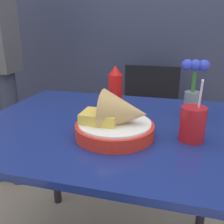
% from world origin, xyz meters
% --- Properties ---
extents(wall_window, '(7.00, 0.06, 2.60)m').
position_xyz_m(wall_window, '(0.00, 1.18, 1.30)').
color(wall_window, '#2D334C').
rests_on(wall_window, ground_plane).
extents(dining_table, '(1.03, 0.84, 0.76)m').
position_xyz_m(dining_table, '(0.00, 0.00, 0.65)').
color(dining_table, navy).
rests_on(dining_table, ground_plane).
extents(chair_far_window, '(0.40, 0.40, 0.85)m').
position_xyz_m(chair_far_window, '(0.07, 0.84, 0.51)').
color(chair_far_window, black).
rests_on(chair_far_window, ground_plane).
extents(food_basket, '(0.28, 0.28, 0.17)m').
position_xyz_m(food_basket, '(0.07, -0.11, 0.82)').
color(food_basket, red).
rests_on(food_basket, dining_table).
extents(ketchup_bottle, '(0.06, 0.06, 0.21)m').
position_xyz_m(ketchup_bottle, '(-0.00, 0.14, 0.86)').
color(ketchup_bottle, red).
rests_on(ketchup_bottle, dining_table).
extents(drink_cup, '(0.09, 0.09, 0.22)m').
position_xyz_m(drink_cup, '(0.32, -0.08, 0.82)').
color(drink_cup, red).
rests_on(drink_cup, dining_table).
extents(flower_vase, '(0.11, 0.06, 0.24)m').
position_xyz_m(flower_vase, '(0.32, 0.15, 0.88)').
color(flower_vase, gray).
rests_on(flower_vase, dining_table).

